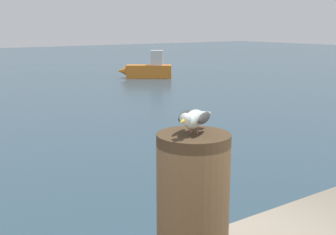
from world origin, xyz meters
TOP-DOWN VIEW (x-y plane):
  - mooring_post at (0.03, -0.35)m, footprint 0.42×0.42m
  - seagull at (0.03, -0.35)m, footprint 0.36×0.25m
  - boat_orange at (12.49, 19.86)m, footprint 3.03×2.52m

SIDE VIEW (x-z plane):
  - boat_orange at x=12.49m, z-range -0.30..1.35m
  - mooring_post at x=0.03m, z-range 1.71..2.56m
  - seagull at x=0.03m, z-range 2.58..2.73m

